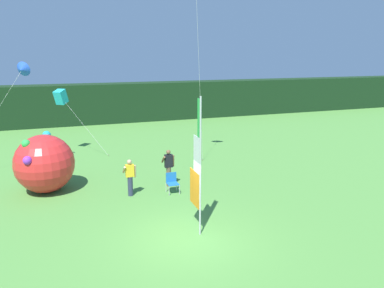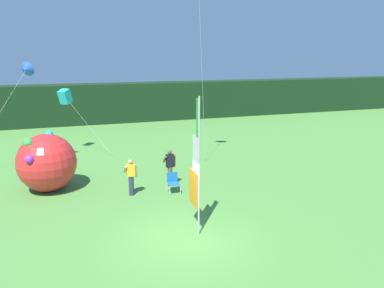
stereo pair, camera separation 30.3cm
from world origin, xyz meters
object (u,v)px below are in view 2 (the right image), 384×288
(inflatable_balloon, at_px, (47,163))
(kite_blue_delta_0, at_px, (26,70))
(person_mid_field, at_px, (131,176))
(kite_cyan_box_2, at_px, (65,97))
(folding_chair, at_px, (173,181))
(person_near_banner, at_px, (170,167))
(banner_flag, at_px, (196,169))

(inflatable_balloon, distance_m, kite_blue_delta_0, 5.61)
(person_mid_field, distance_m, kite_cyan_box_2, 9.20)
(folding_chair, bearing_deg, inflatable_balloon, 159.31)
(person_mid_field, relative_size, kite_cyan_box_2, 0.41)
(kite_cyan_box_2, bearing_deg, inflatable_balloon, -97.69)
(folding_chair, bearing_deg, person_near_banner, 84.10)
(person_near_banner, xyz_separation_m, kite_blue_delta_0, (-6.21, 5.08, 4.29))
(person_mid_field, xyz_separation_m, inflatable_balloon, (-3.46, 1.76, 0.43))
(banner_flag, height_order, inflatable_balloon, banner_flag)
(inflatable_balloon, bearing_deg, person_mid_field, -26.91)
(inflatable_balloon, distance_m, kite_cyan_box_2, 7.09)
(banner_flag, height_order, kite_blue_delta_0, kite_blue_delta_0)
(folding_chair, relative_size, kite_cyan_box_2, 0.22)
(banner_flag, bearing_deg, kite_cyan_box_2, 108.47)
(person_near_banner, height_order, person_mid_field, person_near_banner)
(folding_chair, height_order, kite_blue_delta_0, kite_blue_delta_0)
(inflatable_balloon, bearing_deg, banner_flag, -48.79)
(kite_blue_delta_0, xyz_separation_m, kite_cyan_box_2, (1.74, 2.76, -1.73))
(person_mid_field, relative_size, inflatable_balloon, 0.61)
(inflatable_balloon, height_order, kite_blue_delta_0, kite_blue_delta_0)
(inflatable_balloon, height_order, kite_cyan_box_2, kite_cyan_box_2)
(person_near_banner, bearing_deg, kite_blue_delta_0, 140.72)
(folding_chair, bearing_deg, banner_flag, -93.30)
(banner_flag, distance_m, kite_cyan_box_2, 13.20)
(inflatable_balloon, relative_size, kite_cyan_box_2, 0.67)
(folding_chair, bearing_deg, person_mid_field, 172.57)
(person_near_banner, bearing_deg, person_mid_field, -162.64)
(person_near_banner, relative_size, kite_blue_delta_0, 0.31)
(person_near_banner, height_order, kite_blue_delta_0, kite_blue_delta_0)
(inflatable_balloon, bearing_deg, kite_blue_delta_0, 102.10)
(inflatable_balloon, xyz_separation_m, kite_blue_delta_0, (-0.84, 3.92, 3.92))
(person_mid_field, bearing_deg, inflatable_balloon, 153.09)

